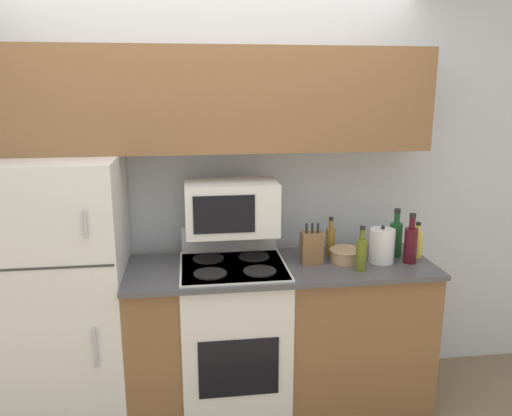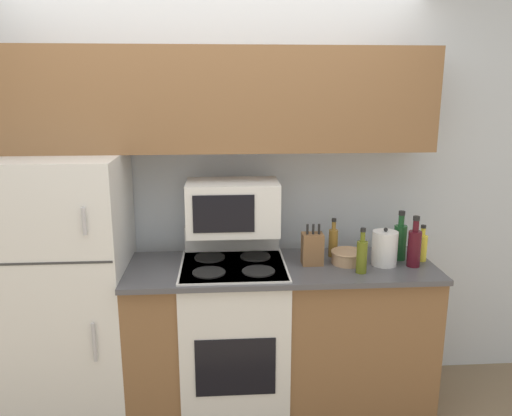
% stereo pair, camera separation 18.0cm
% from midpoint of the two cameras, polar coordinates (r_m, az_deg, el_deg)
% --- Properties ---
extents(wall_back, '(8.00, 0.05, 2.55)m').
position_cam_midpoint_polar(wall_back, '(3.21, -2.86, 1.45)').
color(wall_back, silver).
rests_on(wall_back, ground_plane).
extents(lower_cabinets, '(1.79, 0.60, 0.94)m').
position_cam_midpoint_polar(lower_cabinets, '(3.15, 4.48, -14.48)').
color(lower_cabinets, brown).
rests_on(lower_cabinets, ground_plane).
extents(refrigerator, '(0.74, 0.66, 1.59)m').
position_cam_midpoint_polar(refrigerator, '(3.13, -19.49, -8.93)').
color(refrigerator, white).
rests_on(refrigerator, ground_plane).
extents(upper_cabinets, '(2.54, 0.33, 0.59)m').
position_cam_midpoint_polar(upper_cabinets, '(2.94, -2.93, 12.24)').
color(upper_cabinets, brown).
rests_on(upper_cabinets, refrigerator).
extents(stove, '(0.61, 0.59, 1.11)m').
position_cam_midpoint_polar(stove, '(3.10, -0.81, -14.47)').
color(stove, white).
rests_on(stove, ground_plane).
extents(microwave, '(0.54, 0.33, 0.31)m').
position_cam_midpoint_polar(microwave, '(2.93, -0.94, 0.11)').
color(microwave, white).
rests_on(microwave, stove).
extents(knife_block, '(0.12, 0.10, 0.25)m').
position_cam_midpoint_polar(knife_block, '(2.95, 8.21, -4.63)').
color(knife_block, brown).
rests_on(knife_block, lower_cabinets).
extents(bowl, '(0.20, 0.20, 0.08)m').
position_cam_midpoint_polar(bowl, '(3.01, 12.15, -5.48)').
color(bowl, tan).
rests_on(bowl, lower_cabinets).
extents(bottle_soy_sauce, '(0.05, 0.05, 0.18)m').
position_cam_midpoint_polar(bottle_soy_sauce, '(3.16, 15.55, -4.23)').
color(bottle_soy_sauce, black).
rests_on(bottle_soy_sauce, lower_cabinets).
extents(bottle_cooking_spray, '(0.06, 0.06, 0.22)m').
position_cam_midpoint_polar(bottle_cooking_spray, '(3.17, 20.00, -4.19)').
color(bottle_cooking_spray, gold).
rests_on(bottle_cooking_spray, lower_cabinets).
extents(bottle_wine_red, '(0.08, 0.08, 0.30)m').
position_cam_midpoint_polar(bottle_wine_red, '(3.05, 19.27, -4.22)').
color(bottle_wine_red, '#470F19').
rests_on(bottle_wine_red, lower_cabinets).
extents(bottle_wine_green, '(0.08, 0.08, 0.30)m').
position_cam_midpoint_polar(bottle_wine_green, '(3.14, 17.73, -3.58)').
color(bottle_wine_green, '#194C23').
rests_on(bottle_wine_green, lower_cabinets).
extents(bottle_olive_oil, '(0.06, 0.06, 0.26)m').
position_cam_midpoint_polar(bottle_olive_oil, '(2.87, 13.78, -5.29)').
color(bottle_olive_oil, '#5B6619').
rests_on(bottle_olive_oil, lower_cabinets).
extents(bottle_vinegar, '(0.06, 0.06, 0.24)m').
position_cam_midpoint_polar(bottle_vinegar, '(3.10, 10.47, -3.80)').
color(bottle_vinegar, olive).
rests_on(bottle_vinegar, lower_cabinets).
extents(kettle, '(0.15, 0.15, 0.23)m').
position_cam_midpoint_polar(kettle, '(3.03, 16.15, -4.45)').
color(kettle, white).
rests_on(kettle, lower_cabinets).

